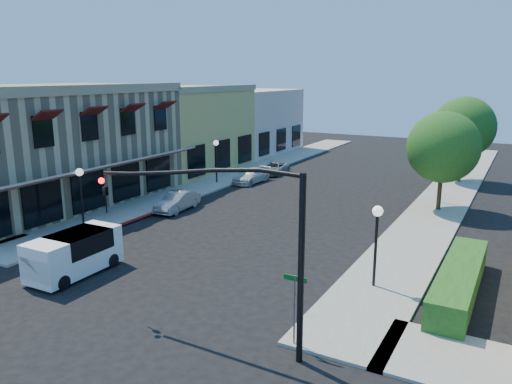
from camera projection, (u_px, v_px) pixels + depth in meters
The scene contains 21 objects.
ground at pixel (80, 322), 18.06m from camera, with size 120.00×120.00×0.00m, color black.
sidewalk_left at pixel (245, 172), 45.17m from camera, with size 3.50×50.00×0.12m, color gray.
sidewalk_right at pixel (449, 194), 36.95m from camera, with size 3.50×50.00×0.12m, color gray.
curb_red_strip at pixel (104, 233), 28.12m from camera, with size 0.25×10.00×0.06m, color maroon.
corner_brick_building at pixel (41, 146), 33.76m from camera, with size 11.77×18.20×8.10m.
yellow_stucco_building at pixel (177, 128), 46.62m from camera, with size 10.00×12.00×7.60m, color tan.
pink_stucco_building at pixel (242, 121), 56.92m from camera, with size 10.00×12.00×7.00m, color beige.
hedge at pixel (458, 295), 20.24m from camera, with size 1.40×8.00×1.10m, color #205017.
street_tree_a at pixel (443, 147), 31.71m from camera, with size 4.56×4.56×6.48m.
street_tree_b at pixel (464, 127), 40.16m from camera, with size 4.94×4.94×7.02m.
signal_mast_arm at pixel (239, 226), 15.64m from camera, with size 8.01×0.39×6.00m.
street_name_sign at pixel (295, 299), 16.03m from camera, with size 0.80×0.06×2.50m.
lamppost_left_near at pixel (80, 183), 28.24m from camera, with size 0.44×0.44×3.57m.
lamppost_left_far at pixel (216, 150), 40.17m from camera, with size 0.44×0.44×3.57m.
lamppost_right_near at pixel (377, 226), 20.26m from camera, with size 0.44×0.44×3.57m.
lamppost_right_far at pixel (442, 165), 33.90m from camera, with size 0.44×0.44×3.57m.
white_van at pixel (73, 252), 22.06m from camera, with size 1.93×4.25×1.87m.
parked_car_a at pixel (85, 236), 25.96m from camera, with size 1.27×3.16×1.08m, color black.
parked_car_b at pixel (177, 201), 32.60m from camera, with size 1.32×3.79×1.25m, color #9B9DA0.
parked_car_c at pixel (251, 176), 40.99m from camera, with size 1.64×4.04×1.17m, color silver.
parked_car_d at pixel (274, 168), 44.58m from camera, with size 1.77×3.85×1.07m, color #96999B.
Camera 1 is at (13.55, -11.36, 8.75)m, focal length 35.00 mm.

